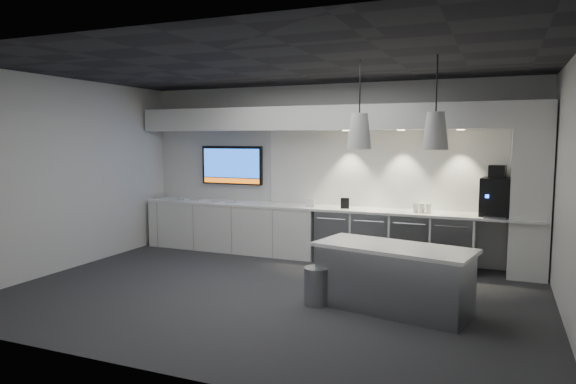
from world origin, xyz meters
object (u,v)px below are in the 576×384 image
at_px(island, 393,278).
at_px(bin, 317,286).
at_px(wall_tv, 232,165).
at_px(coffee_machine, 496,195).

relative_size(island, bin, 4.26).
distance_m(wall_tv, bin, 3.93).
bearing_deg(island, bin, -159.10).
bearing_deg(island, coffee_machine, 75.52).
bearing_deg(island, wall_tv, 157.01).
bearing_deg(bin, wall_tv, 135.10).
bearing_deg(wall_tv, bin, -44.90).
bearing_deg(wall_tv, coffee_machine, -3.04).
xyz_separation_m(wall_tv, bin, (2.62, -2.61, -1.33)).
xyz_separation_m(bin, coffee_machine, (2.02, 2.37, 0.98)).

